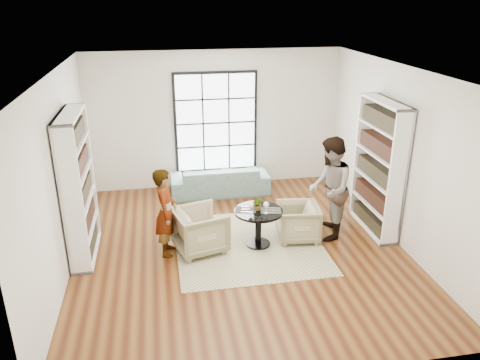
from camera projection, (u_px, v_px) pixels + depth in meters
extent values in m
plane|color=brown|center=(240.00, 248.00, 8.03)|extent=(6.00, 6.00, 0.00)
plane|color=silver|center=(216.00, 120.00, 10.22)|extent=(5.50, 0.00, 5.50)
plane|color=silver|center=(60.00, 177.00, 7.03)|extent=(0.00, 6.00, 6.00)
plane|color=silver|center=(399.00, 156.00, 7.93)|extent=(0.00, 6.00, 6.00)
plane|color=silver|center=(292.00, 266.00, 4.73)|extent=(5.50, 0.00, 5.50)
plane|color=white|center=(240.00, 71.00, 6.92)|extent=(6.00, 6.00, 0.00)
cube|color=black|center=(216.00, 122.00, 10.22)|extent=(1.82, 0.06, 2.22)
cube|color=white|center=(216.00, 123.00, 10.19)|extent=(1.70, 0.02, 2.10)
cube|color=#B9B58B|center=(249.00, 244.00, 8.15)|extent=(2.51, 2.51, 0.01)
cylinder|color=black|center=(258.00, 244.00, 8.13)|extent=(0.42, 0.42, 0.04)
cylinder|color=black|center=(258.00, 228.00, 8.02)|extent=(0.11, 0.11, 0.58)
cylinder|color=black|center=(259.00, 211.00, 7.90)|extent=(0.83, 0.83, 0.04)
imported|color=gray|center=(220.00, 180.00, 10.16)|extent=(2.11, 0.83, 0.62)
imported|color=tan|center=(200.00, 230.00, 7.85)|extent=(1.00, 0.99, 0.75)
imported|color=tan|center=(298.00, 222.00, 8.23)|extent=(0.79, 0.77, 0.65)
imported|color=gray|center=(166.00, 212.00, 7.62)|extent=(0.42, 0.58, 1.50)
imported|color=gray|center=(330.00, 189.00, 8.10)|extent=(0.94, 1.07, 1.84)
cube|color=black|center=(245.00, 210.00, 7.91)|extent=(0.38, 0.32, 0.01)
cube|color=black|center=(271.00, 211.00, 7.88)|extent=(0.38, 0.32, 0.01)
cylinder|color=silver|center=(251.00, 213.00, 7.79)|extent=(0.07, 0.07, 0.01)
cylinder|color=silver|center=(251.00, 210.00, 7.78)|extent=(0.01, 0.01, 0.10)
sphere|color=maroon|center=(251.00, 206.00, 7.75)|extent=(0.08, 0.08, 0.08)
ellipsoid|color=white|center=(251.00, 206.00, 7.75)|extent=(0.08, 0.08, 0.09)
cylinder|color=silver|center=(266.00, 213.00, 7.79)|extent=(0.08, 0.08, 0.01)
cylinder|color=silver|center=(266.00, 210.00, 7.77)|extent=(0.01, 0.01, 0.12)
sphere|color=maroon|center=(266.00, 205.00, 7.73)|extent=(0.09, 0.09, 0.09)
ellipsoid|color=white|center=(266.00, 205.00, 7.73)|extent=(0.09, 0.09, 0.10)
imported|color=gray|center=(258.00, 204.00, 7.88)|extent=(0.20, 0.17, 0.22)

